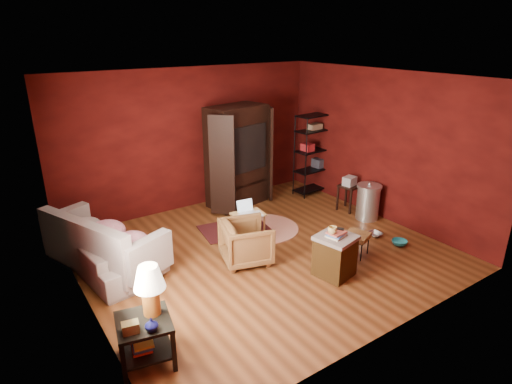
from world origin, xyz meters
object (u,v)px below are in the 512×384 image
hamper (335,255)px  sofa (102,248)px  tv_armoire (238,155)px  laptop_desk (248,216)px  wire_shelving (314,151)px  armchair (246,240)px  side_table (147,306)px

hamper → sofa: bearing=143.6°
sofa → hamper: (2.80, -2.07, -0.04)m
sofa → tv_armoire: tv_armoire is taller
sofa → laptop_desk: (2.41, -0.33, 0.05)m
wire_shelving → sofa: bearing=-176.1°
wire_shelving → laptop_desk: bearing=-161.0°
armchair → tv_armoire: bearing=-12.8°
armchair → side_table: size_ratio=0.66×
hamper → tv_armoire: (0.31, 3.18, 0.74)m
laptop_desk → tv_armoire: 1.73m
laptop_desk → wire_shelving: (2.45, 1.09, 0.55)m
side_table → armchair: bearing=30.2°
tv_armoire → wire_shelving: size_ratio=1.16×
side_table → wire_shelving: bearing=30.7°
sofa → laptop_desk: bearing=-105.6°
hamper → tv_armoire: tv_armoire is taller
side_table → hamper: 2.93m
sofa → laptop_desk: 2.43m
sofa → laptop_desk: sofa is taller
armchair → tv_armoire: (1.18, 2.11, 0.70)m
laptop_desk → tv_armoire: tv_armoire is taller
hamper → wire_shelving: bearing=54.0°
side_table → laptop_desk: size_ratio=1.67×
sofa → armchair: 2.18m
hamper → tv_armoire: 3.28m
armchair → wire_shelving: bearing=-42.6°
tv_armoire → armchair: bearing=-130.0°
sofa → hamper: bearing=-134.2°
laptop_desk → sofa: bearing=178.7°
armchair → side_table: (-2.04, -1.19, 0.31)m
hamper → wire_shelving: size_ratio=0.41×
side_table → tv_armoire: size_ratio=0.55×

